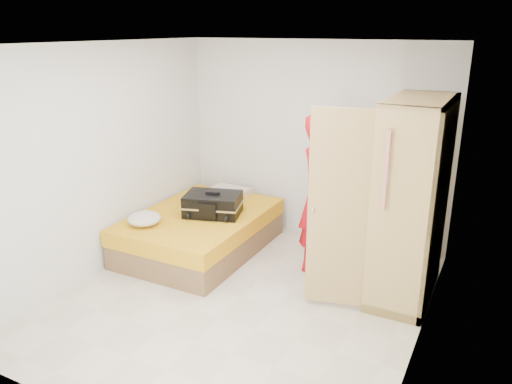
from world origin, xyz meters
The scene contains 7 objects.
room centered at (0.00, 0.00, 1.30)m, with size 4.00×4.02×2.60m.
bed centered at (-1.05, 0.82, 0.25)m, with size 1.42×2.02×0.50m.
wardrobe centered at (1.45, 0.85, 1.00)m, with size 1.16×1.30×2.10m.
person centered at (0.46, 1.06, 0.92)m, with size 0.67×0.44×1.84m, color red.
suitcase centered at (-0.88, 0.87, 0.63)m, with size 0.81×0.68×0.30m.
round_cushion centered at (-1.43, 0.21, 0.58)m, with size 0.40×0.40×0.15m, color silver.
pillow centered at (-1.08, 1.67, 0.55)m, with size 0.53×0.27×0.10m, color silver.
Camera 1 is at (2.28, -4.10, 2.74)m, focal length 35.00 mm.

